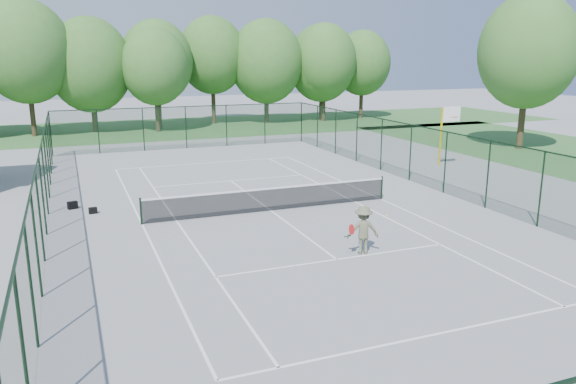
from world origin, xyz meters
name	(u,v)px	position (x,y,z in m)	size (l,w,h in m)	color
ground	(271,211)	(0.00, 0.00, 0.00)	(140.00, 140.00, 0.00)	gray
grass_far	(160,128)	(0.00, 30.00, 0.01)	(80.00, 16.00, 0.01)	#3C7034
court_lines	(271,211)	(0.00, 0.00, 0.00)	(11.05, 23.85, 0.01)	white
tennis_net	(271,198)	(0.00, 0.00, 0.58)	(11.08, 0.08, 1.10)	black
fence_enclosure	(271,176)	(0.00, 0.00, 1.56)	(18.05, 36.05, 3.02)	#1A391F
tree_line_far	(157,62)	(0.00, 30.00, 5.99)	(39.40, 6.40, 9.70)	#3E311E
basketball_goal	(447,124)	(13.17, 5.55, 2.57)	(1.20, 1.43, 3.65)	#DBBC02
tree_side	(528,51)	(22.31, 9.08, 6.81)	(6.82, 6.82, 10.80)	#3E311E
sports_bag_a	(73,205)	(-8.02, 3.52, 0.16)	(0.41, 0.24, 0.33)	black
sports_bag_b	(93,211)	(-7.22, 2.40, 0.13)	(0.34, 0.21, 0.26)	black
tennis_player	(363,230)	(1.09, -6.18, 0.83)	(2.06, 0.92, 1.67)	#5E6447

